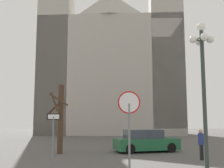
{
  "coord_description": "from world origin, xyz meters",
  "views": [
    {
      "loc": [
        0.22,
        -6.97,
        2.19
      ],
      "look_at": [
        -0.14,
        17.56,
        5.37
      ],
      "focal_mm": 43.91,
      "sensor_mm": 36.0,
      "label": 1
    }
  ],
  "objects_px": {
    "stop_sign": "(129,116)",
    "parked_car_near_green": "(145,141)",
    "one_way_arrow_sign": "(53,135)",
    "street_lamp": "(203,76)",
    "cathedral": "(111,57)",
    "bare_tree": "(60,117)",
    "pedestrian_walking": "(201,141)"
  },
  "relations": [
    {
      "from": "one_way_arrow_sign",
      "to": "parked_car_near_green",
      "type": "relative_size",
      "value": 0.53
    },
    {
      "from": "bare_tree",
      "to": "cathedral",
      "type": "bearing_deg",
      "value": 82.84
    },
    {
      "from": "cathedral",
      "to": "stop_sign",
      "type": "xyz_separation_m",
      "value": [
        1.22,
        -30.6,
        -9.41
      ]
    },
    {
      "from": "one_way_arrow_sign",
      "to": "parked_car_near_green",
      "type": "xyz_separation_m",
      "value": [
        4.69,
        7.25,
        -0.84
      ]
    },
    {
      "from": "street_lamp",
      "to": "bare_tree",
      "type": "xyz_separation_m",
      "value": [
        -7.19,
        6.84,
        -1.59
      ]
    },
    {
      "from": "stop_sign",
      "to": "one_way_arrow_sign",
      "type": "height_order",
      "value": "stop_sign"
    },
    {
      "from": "stop_sign",
      "to": "one_way_arrow_sign",
      "type": "xyz_separation_m",
      "value": [
        -3.19,
        1.29,
        -0.79
      ]
    },
    {
      "from": "parked_car_near_green",
      "to": "pedestrian_walking",
      "type": "relative_size",
      "value": 2.78
    },
    {
      "from": "cathedral",
      "to": "street_lamp",
      "type": "bearing_deg",
      "value": -81.94
    },
    {
      "from": "cathedral",
      "to": "bare_tree",
      "type": "bearing_deg",
      "value": -97.16
    },
    {
      "from": "pedestrian_walking",
      "to": "cathedral",
      "type": "bearing_deg",
      "value": 101.71
    },
    {
      "from": "one_way_arrow_sign",
      "to": "street_lamp",
      "type": "height_order",
      "value": "street_lamp"
    },
    {
      "from": "parked_car_near_green",
      "to": "cathedral",
      "type": "bearing_deg",
      "value": 97.03
    },
    {
      "from": "one_way_arrow_sign",
      "to": "street_lamp",
      "type": "relative_size",
      "value": 0.39
    },
    {
      "from": "pedestrian_walking",
      "to": "stop_sign",
      "type": "bearing_deg",
      "value": -131.17
    },
    {
      "from": "one_way_arrow_sign",
      "to": "pedestrian_walking",
      "type": "bearing_deg",
      "value": 25.21
    },
    {
      "from": "street_lamp",
      "to": "parked_car_near_green",
      "type": "bearing_deg",
      "value": 100.84
    },
    {
      "from": "parked_car_near_green",
      "to": "street_lamp",
      "type": "bearing_deg",
      "value": -79.16
    },
    {
      "from": "cathedral",
      "to": "street_lamp",
      "type": "height_order",
      "value": "cathedral"
    },
    {
      "from": "stop_sign",
      "to": "one_way_arrow_sign",
      "type": "relative_size",
      "value": 1.34
    },
    {
      "from": "one_way_arrow_sign",
      "to": "bare_tree",
      "type": "relative_size",
      "value": 0.55
    },
    {
      "from": "one_way_arrow_sign",
      "to": "street_lamp",
      "type": "distance_m",
      "value": 6.72
    },
    {
      "from": "cathedral",
      "to": "stop_sign",
      "type": "bearing_deg",
      "value": -87.72
    },
    {
      "from": "bare_tree",
      "to": "one_way_arrow_sign",
      "type": "bearing_deg",
      "value": -81.01
    },
    {
      "from": "bare_tree",
      "to": "parked_car_near_green",
      "type": "height_order",
      "value": "bare_tree"
    },
    {
      "from": "cathedral",
      "to": "street_lamp",
      "type": "relative_size",
      "value": 6.03
    },
    {
      "from": "cathedral",
      "to": "pedestrian_walking",
      "type": "bearing_deg",
      "value": -78.29
    },
    {
      "from": "stop_sign",
      "to": "bare_tree",
      "type": "height_order",
      "value": "bare_tree"
    },
    {
      "from": "stop_sign",
      "to": "parked_car_near_green",
      "type": "relative_size",
      "value": 0.71
    },
    {
      "from": "cathedral",
      "to": "parked_car_near_green",
      "type": "bearing_deg",
      "value": -82.97
    },
    {
      "from": "street_lamp",
      "to": "stop_sign",
      "type": "bearing_deg",
      "value": -170.95
    },
    {
      "from": "pedestrian_walking",
      "to": "street_lamp",
      "type": "bearing_deg",
      "value": -104.5
    }
  ]
}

